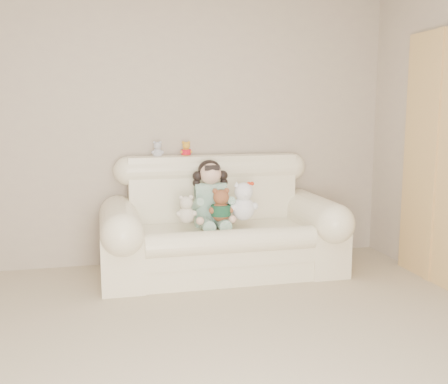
# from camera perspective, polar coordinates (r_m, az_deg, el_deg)

# --- Properties ---
(wall_back) EXTENTS (4.50, 0.00, 4.50)m
(wall_back) POSITION_cam_1_polar(r_m,az_deg,el_deg) (4.97, -7.44, 7.12)
(wall_back) COLOR tan
(wall_back) RESTS_ON ground
(sofa) EXTENTS (2.10, 0.95, 1.03)m
(sofa) POSITION_cam_1_polar(r_m,az_deg,el_deg) (4.65, -0.28, -2.67)
(sofa) COLOR #FFF0CD
(sofa) RESTS_ON floor
(door_panel) EXTENTS (0.06, 0.90, 2.10)m
(door_panel) POSITION_cam_1_polar(r_m,az_deg,el_deg) (4.73, 22.10, 3.41)
(door_panel) COLOR tan
(door_panel) RESTS_ON floor
(seated_child) EXTENTS (0.38, 0.46, 0.60)m
(seated_child) POSITION_cam_1_polar(r_m,az_deg,el_deg) (4.67, -1.47, -0.07)
(seated_child) COLOR #2C7C55
(seated_child) RESTS_ON sofa
(brown_teddy) EXTENTS (0.24, 0.20, 0.34)m
(brown_teddy) POSITION_cam_1_polar(r_m,az_deg,el_deg) (4.50, -0.35, -1.07)
(brown_teddy) COLOR brown
(brown_teddy) RESTS_ON sofa
(white_cat) EXTENTS (0.29, 0.24, 0.40)m
(white_cat) POSITION_cam_1_polar(r_m,az_deg,el_deg) (4.55, 2.11, -0.55)
(white_cat) COLOR white
(white_cat) RESTS_ON sofa
(cream_teddy) EXTENTS (0.19, 0.15, 0.28)m
(cream_teddy) POSITION_cam_1_polar(r_m,az_deg,el_deg) (4.45, -4.14, -1.59)
(cream_teddy) COLOR beige
(cream_teddy) RESTS_ON sofa
(yellow_mini_bear) EXTENTS (0.14, 0.12, 0.18)m
(yellow_mini_bear) POSITION_cam_1_polar(r_m,az_deg,el_deg) (4.90, -4.13, 4.79)
(yellow_mini_bear) COLOR gold
(yellow_mini_bear) RESTS_ON sofa
(grey_mini_plush) EXTENTS (0.13, 0.11, 0.18)m
(grey_mini_plush) POSITION_cam_1_polar(r_m,az_deg,el_deg) (4.85, -7.22, 4.74)
(grey_mini_plush) COLOR silver
(grey_mini_plush) RESTS_ON sofa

